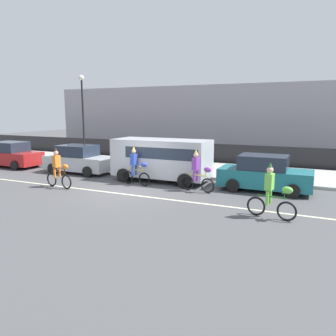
# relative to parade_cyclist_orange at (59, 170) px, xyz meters

# --- Properties ---
(ground_plane) EXTENTS (80.00, 80.00, 0.00)m
(ground_plane) POSITION_rel_parade_cyclist_orange_xyz_m (3.38, 0.70, -0.84)
(ground_plane) COLOR #4C4C4F
(road_centre_line) EXTENTS (36.00, 0.14, 0.01)m
(road_centre_line) POSITION_rel_parade_cyclist_orange_xyz_m (3.38, 0.20, -0.84)
(road_centre_line) COLOR beige
(road_centre_line) RESTS_ON ground
(sidewalk_curb) EXTENTS (60.00, 5.00, 0.15)m
(sidewalk_curb) POSITION_rel_parade_cyclist_orange_xyz_m (3.38, 7.20, -0.77)
(sidewalk_curb) COLOR #ADAAA3
(sidewalk_curb) RESTS_ON ground
(fence_line) EXTENTS (40.00, 0.08, 1.40)m
(fence_line) POSITION_rel_parade_cyclist_orange_xyz_m (3.38, 10.10, -0.14)
(fence_line) COLOR black
(fence_line) RESTS_ON ground
(building_backdrop) EXTENTS (28.00, 8.00, 5.78)m
(building_backdrop) POSITION_rel_parade_cyclist_orange_xyz_m (1.43, 18.70, 2.05)
(building_backdrop) COLOR #99939E
(building_backdrop) RESTS_ON ground
(parade_cyclist_orange) EXTENTS (1.71, 0.51, 1.92)m
(parade_cyclist_orange) POSITION_rel_parade_cyclist_orange_xyz_m (0.00, 0.00, 0.00)
(parade_cyclist_orange) COLOR black
(parade_cyclist_orange) RESTS_ON ground
(parade_cyclist_cobalt) EXTENTS (1.71, 0.51, 1.92)m
(parade_cyclist_cobalt) POSITION_rel_parade_cyclist_orange_xyz_m (3.04, 2.05, 0.00)
(parade_cyclist_cobalt) COLOR black
(parade_cyclist_cobalt) RESTS_ON ground
(parade_cyclist_purple) EXTENTS (1.70, 0.54, 1.92)m
(parade_cyclist_purple) POSITION_rel_parade_cyclist_orange_xyz_m (6.28, 2.03, 0.00)
(parade_cyclist_purple) COLOR black
(parade_cyclist_purple) RESTS_ON ground
(parade_cyclist_lime) EXTENTS (1.70, 0.54, 1.92)m
(parade_cyclist_lime) POSITION_rel_parade_cyclist_orange_xyz_m (9.83, -0.53, 0.00)
(parade_cyclist_lime) COLOR black
(parade_cyclist_lime) RESTS_ON ground
(parked_van_silver) EXTENTS (5.00, 2.22, 2.18)m
(parked_van_silver) POSITION_rel_parade_cyclist_orange_xyz_m (3.87, 3.40, 0.44)
(parked_van_silver) COLOR silver
(parked_van_silver) RESTS_ON ground
(parked_car_teal) EXTENTS (4.10, 1.92, 1.64)m
(parked_car_teal) POSITION_rel_parade_cyclist_orange_xyz_m (9.00, 3.43, -0.06)
(parked_car_teal) COLOR #1E727A
(parked_car_teal) RESTS_ON ground
(parked_car_red) EXTENTS (4.10, 1.92, 1.64)m
(parked_car_red) POSITION_rel_parade_cyclist_orange_xyz_m (-7.16, 3.35, -0.06)
(parked_car_red) COLOR #AD1E1E
(parked_car_red) RESTS_ON ground
(parked_car_silver) EXTENTS (4.10, 1.92, 1.64)m
(parked_car_silver) POSITION_rel_parade_cyclist_orange_xyz_m (-1.68, 3.47, -0.06)
(parked_car_silver) COLOR #B7BABF
(parked_car_silver) RESTS_ON ground
(street_lamp_post) EXTENTS (0.36, 0.36, 5.86)m
(street_lamp_post) POSITION_rel_parade_cyclist_orange_xyz_m (-3.64, 6.46, 3.15)
(street_lamp_post) COLOR black
(street_lamp_post) RESTS_ON sidewalk_curb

